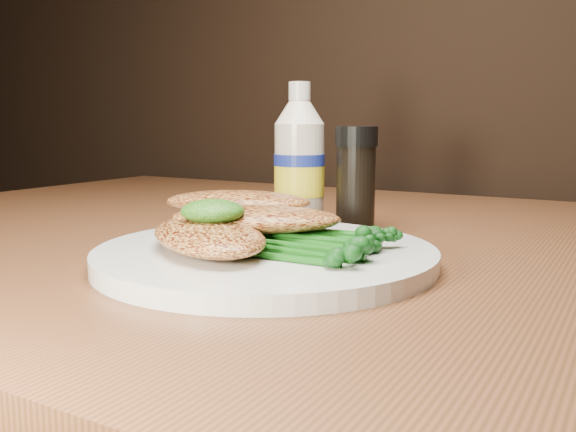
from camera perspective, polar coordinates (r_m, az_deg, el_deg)
The scene contains 8 objects.
plate at distance 0.50m, azimuth -2.05°, elevation -3.64°, with size 0.27×0.27×0.01m, color silver.
chicken_front at distance 0.49m, azimuth -7.29°, elevation -1.78°, with size 0.15×0.08×0.02m, color #C8863F.
chicken_mid at distance 0.52m, azimuth -3.02°, elevation -0.25°, with size 0.14×0.07×0.02m, color #C8863F.
chicken_back at distance 0.57m, azimuth -4.62°, elevation 1.28°, with size 0.13×0.07×0.02m, color #C8863F.
pesto_front at distance 0.49m, azimuth -6.90°, elevation 0.44°, with size 0.05×0.05×0.02m, color black.
broccolini_bundle at distance 0.48m, azimuth 2.04°, elevation -2.07°, with size 0.14×0.10×0.02m, color #155612, non-canonical shape.
mayo_bottle at distance 0.68m, azimuth 1.04°, elevation 5.57°, with size 0.05×0.05×0.15m, color beige, non-canonical shape.
pepper_grinder at distance 0.66m, azimuth 6.20°, elevation 3.43°, with size 0.04×0.04×0.11m, color black, non-canonical shape.
Camera 1 is at (0.30, 0.49, 0.87)m, focal length 38.99 mm.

